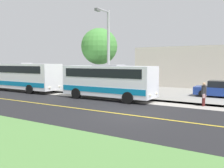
# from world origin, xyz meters

# --- Properties ---
(ground_plane) EXTENTS (120.00, 120.00, 0.00)m
(ground_plane) POSITION_xyz_m (0.00, 0.00, 0.00)
(ground_plane) COLOR #548442
(road_surface) EXTENTS (8.00, 100.00, 0.01)m
(road_surface) POSITION_xyz_m (0.00, 0.00, 0.00)
(road_surface) COLOR black
(road_surface) RESTS_ON ground
(sidewalk) EXTENTS (2.40, 100.00, 0.01)m
(sidewalk) POSITION_xyz_m (-5.20, 0.00, 0.00)
(sidewalk) COLOR #9E9991
(sidewalk) RESTS_ON ground
(parking_lot_surface) EXTENTS (14.00, 36.00, 0.01)m
(parking_lot_surface) POSITION_xyz_m (-12.40, 3.00, 0.00)
(parking_lot_surface) COLOR gray
(parking_lot_surface) RESTS_ON ground
(road_centre_line) EXTENTS (0.16, 100.00, 0.00)m
(road_centre_line) POSITION_xyz_m (0.00, 0.00, 0.01)
(road_centre_line) COLOR gold
(road_centre_line) RESTS_ON ground
(shuttle_bus_front) EXTENTS (2.65, 8.04, 2.90)m
(shuttle_bus_front) POSITION_xyz_m (-4.50, -3.92, 1.60)
(shuttle_bus_front) COLOR white
(shuttle_bus_front) RESTS_ON ground
(transit_bus_rear) EXTENTS (2.67, 11.09, 3.03)m
(transit_bus_rear) POSITION_xyz_m (-4.51, -15.59, 1.67)
(transit_bus_rear) COLOR white
(transit_bus_rear) RESTS_ON ground
(pedestrian_with_bags) EXTENTS (0.72, 0.34, 1.67)m
(pedestrian_with_bags) POSITION_xyz_m (-5.34, 3.50, 0.90)
(pedestrian_with_bags) COLOR #4C1919
(pedestrian_with_bags) RESTS_ON ground
(street_light_pole) EXTENTS (1.97, 0.24, 7.40)m
(street_light_pole) POSITION_xyz_m (-4.87, -4.23, 4.10)
(street_light_pole) COLOR #9E9EA3
(street_light_pole) RESTS_ON ground
(parked_car_near) EXTENTS (2.03, 4.41, 1.45)m
(parked_car_near) POSITION_xyz_m (-10.64, 4.00, 0.69)
(parked_car_near) COLOR navy
(parked_car_near) RESTS_ON ground
(tree_curbside) EXTENTS (3.57, 3.57, 6.41)m
(tree_curbside) POSITION_xyz_m (-7.40, -6.81, 4.60)
(tree_curbside) COLOR brown
(tree_curbside) RESTS_ON ground
(commercial_building) EXTENTS (10.00, 20.04, 4.97)m
(commercial_building) POSITION_xyz_m (-21.40, 2.75, 2.49)
(commercial_building) COLOR beige
(commercial_building) RESTS_ON ground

